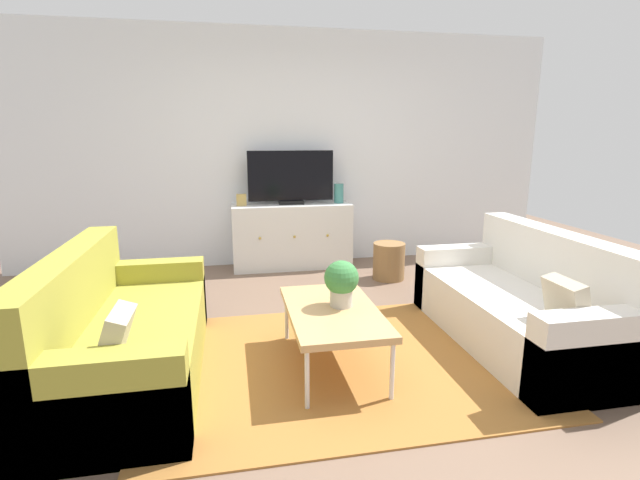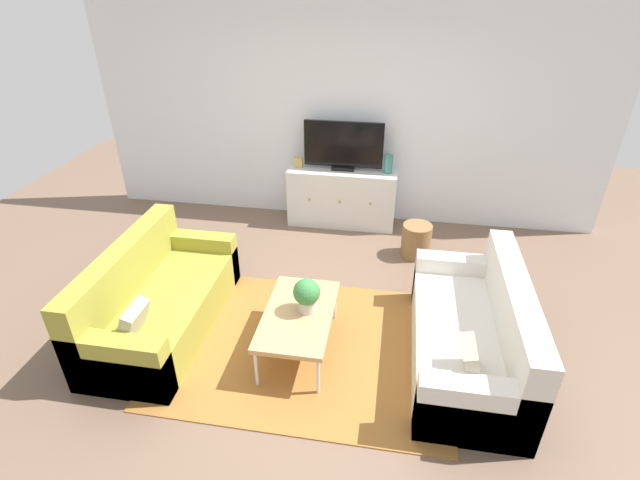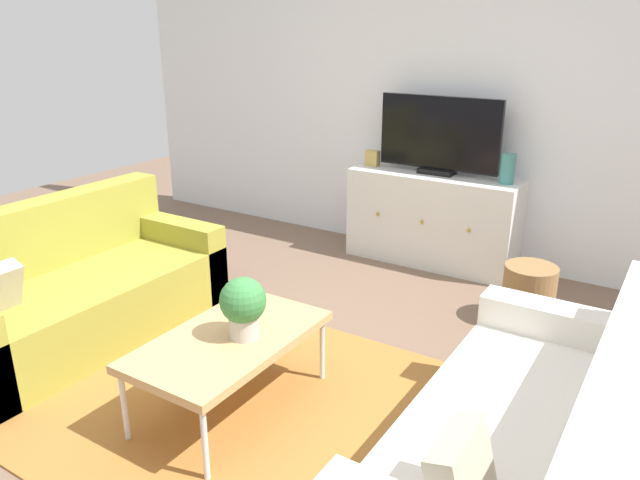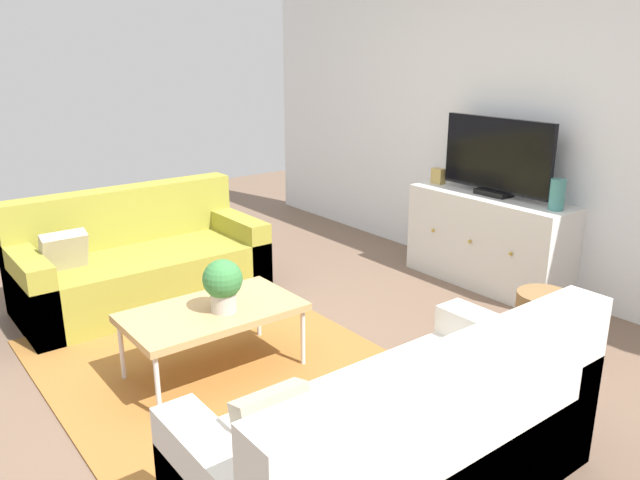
{
  "view_description": "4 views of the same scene",
  "coord_description": "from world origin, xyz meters",
  "px_view_note": "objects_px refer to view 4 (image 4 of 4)",
  "views": [
    {
      "loc": [
        -0.7,
        -3.01,
        1.54
      ],
      "look_at": [
        0.0,
        0.55,
        0.71
      ],
      "focal_mm": 26.09,
      "sensor_mm": 36.0,
      "label": 1
    },
    {
      "loc": [
        0.65,
        -3.3,
        2.98
      ],
      "look_at": [
        0.0,
        0.55,
        0.71
      ],
      "focal_mm": 26.63,
      "sensor_mm": 36.0,
      "label": 2
    },
    {
      "loc": [
        1.75,
        -2.21,
        1.87
      ],
      "look_at": [
        0.0,
        0.55,
        0.71
      ],
      "focal_mm": 34.06,
      "sensor_mm": 36.0,
      "label": 3
    },
    {
      "loc": [
        2.98,
        -1.75,
        1.89
      ],
      "look_at": [
        0.0,
        0.55,
        0.71
      ],
      "focal_mm": 35.11,
      "sensor_mm": 36.0,
      "label": 4
    }
  ],
  "objects_px": {
    "couch_right_side": "(406,449)",
    "glass_vase": "(557,195)",
    "couch_left_side": "(138,265)",
    "coffee_table": "(213,314)",
    "tv_console": "(488,240)",
    "mantel_clock": "(438,176)",
    "wicker_basket": "(542,322)",
    "potted_plant": "(223,283)",
    "flat_screen_tv": "(496,157)"
  },
  "relations": [
    {
      "from": "couch_left_side",
      "to": "coffee_table",
      "type": "relative_size",
      "value": 1.76
    },
    {
      "from": "couch_right_side",
      "to": "couch_left_side",
      "type": "bearing_deg",
      "value": 180.0
    },
    {
      "from": "coffee_table",
      "to": "glass_vase",
      "type": "distance_m",
      "value": 2.59
    },
    {
      "from": "potted_plant",
      "to": "mantel_clock",
      "type": "xyz_separation_m",
      "value": [
        -0.57,
        2.43,
        0.22
      ]
    },
    {
      "from": "couch_right_side",
      "to": "potted_plant",
      "type": "xyz_separation_m",
      "value": [
        -1.43,
        -0.05,
        0.31
      ]
    },
    {
      "from": "tv_console",
      "to": "mantel_clock",
      "type": "xyz_separation_m",
      "value": [
        -0.56,
        0.0,
        0.44
      ]
    },
    {
      "from": "coffee_table",
      "to": "glass_vase",
      "type": "bearing_deg",
      "value": 75.84
    },
    {
      "from": "couch_left_side",
      "to": "flat_screen_tv",
      "type": "xyz_separation_m",
      "value": [
        1.44,
        2.39,
        0.77
      ]
    },
    {
      "from": "coffee_table",
      "to": "tv_console",
      "type": "xyz_separation_m",
      "value": [
        0.06,
        2.47,
        -0.01
      ]
    },
    {
      "from": "mantel_clock",
      "to": "coffee_table",
      "type": "bearing_deg",
      "value": -78.4
    },
    {
      "from": "flat_screen_tv",
      "to": "potted_plant",
      "type": "bearing_deg",
      "value": -89.79
    },
    {
      "from": "couch_right_side",
      "to": "wicker_basket",
      "type": "bearing_deg",
      "value": 105.65
    },
    {
      "from": "coffee_table",
      "to": "wicker_basket",
      "type": "relative_size",
      "value": 2.57
    },
    {
      "from": "couch_right_side",
      "to": "glass_vase",
      "type": "xyz_separation_m",
      "value": [
        -0.88,
        2.37,
        0.58
      ]
    },
    {
      "from": "coffee_table",
      "to": "glass_vase",
      "type": "xyz_separation_m",
      "value": [
        0.62,
        2.47,
        0.47
      ]
    },
    {
      "from": "couch_left_side",
      "to": "wicker_basket",
      "type": "distance_m",
      "value": 2.94
    },
    {
      "from": "tv_console",
      "to": "flat_screen_tv",
      "type": "xyz_separation_m",
      "value": [
        0.0,
        0.02,
        0.68
      ]
    },
    {
      "from": "tv_console",
      "to": "glass_vase",
      "type": "xyz_separation_m",
      "value": [
        0.56,
        0.0,
        0.49
      ]
    },
    {
      "from": "couch_left_side",
      "to": "flat_screen_tv",
      "type": "relative_size",
      "value": 1.83
    },
    {
      "from": "coffee_table",
      "to": "tv_console",
      "type": "height_order",
      "value": "tv_console"
    },
    {
      "from": "coffee_table",
      "to": "potted_plant",
      "type": "distance_m",
      "value": 0.22
    },
    {
      "from": "tv_console",
      "to": "flat_screen_tv",
      "type": "relative_size",
      "value": 1.4
    },
    {
      "from": "mantel_clock",
      "to": "flat_screen_tv",
      "type": "bearing_deg",
      "value": 2.03
    },
    {
      "from": "couch_left_side",
      "to": "coffee_table",
      "type": "distance_m",
      "value": 1.38
    },
    {
      "from": "wicker_basket",
      "to": "tv_console",
      "type": "bearing_deg",
      "value": 145.03
    },
    {
      "from": "couch_left_side",
      "to": "coffee_table",
      "type": "height_order",
      "value": "couch_left_side"
    },
    {
      "from": "potted_plant",
      "to": "tv_console",
      "type": "xyz_separation_m",
      "value": [
        -0.01,
        2.43,
        -0.21
      ]
    },
    {
      "from": "couch_right_side",
      "to": "tv_console",
      "type": "bearing_deg",
      "value": 121.25
    },
    {
      "from": "couch_right_side",
      "to": "tv_console",
      "type": "distance_m",
      "value": 2.78
    },
    {
      "from": "potted_plant",
      "to": "tv_console",
      "type": "bearing_deg",
      "value": 90.21
    },
    {
      "from": "wicker_basket",
      "to": "couch_left_side",
      "type": "bearing_deg",
      "value": -144.69
    },
    {
      "from": "couch_right_side",
      "to": "potted_plant",
      "type": "relative_size",
      "value": 5.74
    },
    {
      "from": "couch_right_side",
      "to": "coffee_table",
      "type": "height_order",
      "value": "couch_right_side"
    },
    {
      "from": "potted_plant",
      "to": "flat_screen_tv",
      "type": "distance_m",
      "value": 2.49
    },
    {
      "from": "tv_console",
      "to": "flat_screen_tv",
      "type": "distance_m",
      "value": 0.68
    },
    {
      "from": "couch_left_side",
      "to": "couch_right_side",
      "type": "bearing_deg",
      "value": 0.0
    },
    {
      "from": "mantel_clock",
      "to": "tv_console",
      "type": "bearing_deg",
      "value": -0.0
    },
    {
      "from": "glass_vase",
      "to": "mantel_clock",
      "type": "xyz_separation_m",
      "value": [
        -1.13,
        0.0,
        -0.05
      ]
    },
    {
      "from": "couch_right_side",
      "to": "coffee_table",
      "type": "bearing_deg",
      "value": -176.49
    },
    {
      "from": "couch_left_side",
      "to": "tv_console",
      "type": "distance_m",
      "value": 2.78
    },
    {
      "from": "tv_console",
      "to": "wicker_basket",
      "type": "bearing_deg",
      "value": -34.97
    },
    {
      "from": "couch_left_side",
      "to": "mantel_clock",
      "type": "height_order",
      "value": "mantel_clock"
    },
    {
      "from": "potted_plant",
      "to": "glass_vase",
      "type": "relative_size",
      "value": 1.38
    },
    {
      "from": "potted_plant",
      "to": "mantel_clock",
      "type": "bearing_deg",
      "value": 103.29
    },
    {
      "from": "couch_left_side",
      "to": "wicker_basket",
      "type": "xyz_separation_m",
      "value": [
        2.4,
        1.7,
        -0.08
      ]
    },
    {
      "from": "couch_right_side",
      "to": "glass_vase",
      "type": "bearing_deg",
      "value": 110.26
    },
    {
      "from": "couch_left_side",
      "to": "wicker_basket",
      "type": "relative_size",
      "value": 4.52
    },
    {
      "from": "wicker_basket",
      "to": "mantel_clock",
      "type": "bearing_deg",
      "value": 156.18
    },
    {
      "from": "mantel_clock",
      "to": "wicker_basket",
      "type": "distance_m",
      "value": 1.78
    },
    {
      "from": "tv_console",
      "to": "couch_left_side",
      "type": "bearing_deg",
      "value": -121.15
    }
  ]
}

